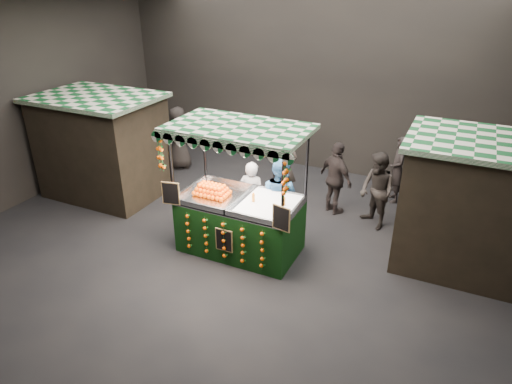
% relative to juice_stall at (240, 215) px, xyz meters
% --- Properties ---
extents(ground, '(12.00, 12.00, 0.00)m').
position_rel_juice_stall_xyz_m(ground, '(-0.03, 0.01, -0.84)').
color(ground, black).
rests_on(ground, ground).
extents(market_hall, '(12.10, 10.10, 5.05)m').
position_rel_juice_stall_xyz_m(market_hall, '(-0.03, 0.01, 2.54)').
color(market_hall, black).
rests_on(market_hall, ground).
extents(neighbour_stall_left, '(3.00, 2.20, 2.60)m').
position_rel_juice_stall_xyz_m(neighbour_stall_left, '(-4.43, 1.01, 0.47)').
color(neighbour_stall_left, black).
rests_on(neighbour_stall_left, ground).
extents(neighbour_stall_right, '(3.00, 2.20, 2.60)m').
position_rel_juice_stall_xyz_m(neighbour_stall_right, '(4.37, 1.51, 0.47)').
color(neighbour_stall_right, black).
rests_on(neighbour_stall_right, ground).
extents(juice_stall, '(2.79, 1.64, 2.71)m').
position_rel_juice_stall_xyz_m(juice_stall, '(0.00, 0.00, 0.00)').
color(juice_stall, black).
rests_on(juice_stall, ground).
extents(vendor_grey, '(0.64, 0.46, 1.64)m').
position_rel_juice_stall_xyz_m(vendor_grey, '(-0.16, 0.90, -0.02)').
color(vendor_grey, gray).
rests_on(vendor_grey, ground).
extents(vendor_blue, '(1.03, 0.87, 1.88)m').
position_rel_juice_stall_xyz_m(vendor_blue, '(0.51, 0.88, 0.10)').
color(vendor_blue, '#295484').
rests_on(vendor_blue, ground).
extents(shopper_0, '(0.73, 0.53, 1.87)m').
position_rel_juice_stall_xyz_m(shopper_0, '(-0.05, 2.57, 0.09)').
color(shopper_0, '#2C2724').
rests_on(shopper_0, ground).
extents(shopper_1, '(1.09, 1.08, 1.78)m').
position_rel_juice_stall_xyz_m(shopper_1, '(2.31, 2.22, 0.05)').
color(shopper_1, '#292422').
rests_on(shopper_1, ground).
extents(shopper_2, '(1.11, 0.95, 1.79)m').
position_rel_juice_stall_xyz_m(shopper_2, '(1.29, 2.48, 0.05)').
color(shopper_2, '#292221').
rests_on(shopper_2, ground).
extents(shopper_3, '(1.08, 1.19, 1.61)m').
position_rel_juice_stall_xyz_m(shopper_3, '(3.06, 3.77, -0.04)').
color(shopper_3, black).
rests_on(shopper_3, ground).
extents(shopper_4, '(1.05, 0.87, 1.84)m').
position_rel_juice_stall_xyz_m(shopper_4, '(-3.68, 3.28, 0.08)').
color(shopper_4, black).
rests_on(shopper_4, ground).
extents(shopper_5, '(1.41, 1.19, 1.52)m').
position_rel_juice_stall_xyz_m(shopper_5, '(3.49, 3.84, -0.08)').
color(shopper_5, '#2B2623').
rests_on(shopper_5, ground).
extents(shopper_6, '(0.59, 0.72, 1.71)m').
position_rel_juice_stall_xyz_m(shopper_6, '(2.51, 3.75, 0.01)').
color(shopper_6, black).
rests_on(shopper_6, ground).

